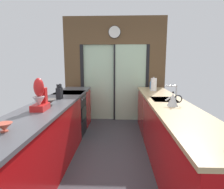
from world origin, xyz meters
name	(u,v)px	position (x,y,z in m)	size (l,w,h in m)	color
ground_plane	(112,148)	(0.00, 0.60, -0.01)	(5.04, 7.60, 0.02)	#38383D
back_wall_unit	(115,63)	(0.00, 2.40, 1.53)	(2.64, 0.12, 2.70)	brown
left_counter_run	(52,132)	(-0.91, 0.13, 0.47)	(0.62, 3.80, 0.92)	#AD0C0F
right_counter_run	(167,130)	(0.91, 0.30, 0.46)	(0.62, 3.80, 0.92)	#AD0C0F
sink_faucet	(174,90)	(1.06, 0.55, 1.08)	(0.19, 0.02, 0.24)	#B7BABC
oven_range	(70,114)	(-0.91, 1.25, 0.46)	(0.60, 0.60, 0.92)	black
mixing_bowl_near	(4,127)	(-0.89, -1.07, 0.96)	(0.15, 0.15, 0.08)	#BC4C38
mixing_bowl_far	(49,102)	(-0.89, 0.01, 0.97)	(0.22, 0.22, 0.09)	#514C47
knife_block	(59,93)	(-0.89, 0.52, 1.02)	(0.09, 0.14, 0.26)	black
stand_mixer	(40,98)	(-0.89, -0.28, 1.08)	(0.17, 0.27, 0.42)	red
kettle	(173,100)	(0.89, 0.02, 1.01)	(0.24, 0.15, 0.21)	#B7BABC
soap_bottle_far	(151,85)	(0.89, 1.91, 1.01)	(0.06, 0.06, 0.22)	#286BB7
paper_towel_roll	(154,84)	(0.89, 1.56, 1.06)	(0.15, 0.15, 0.31)	#B7BABC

